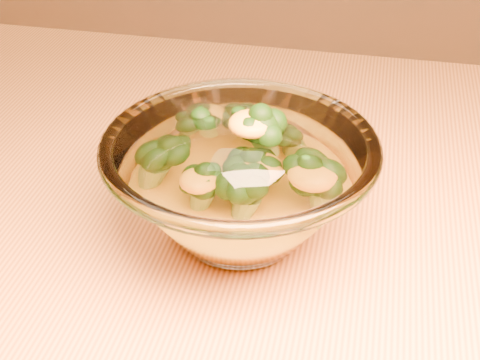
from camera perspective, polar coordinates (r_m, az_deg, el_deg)
table at (r=0.70m, az=5.74°, el=-10.14°), size 1.20×0.80×0.75m
glass_bowl at (r=0.59m, az=-0.00°, el=-0.42°), size 0.24×0.24×0.11m
cheese_sauce at (r=0.60m, az=-0.00°, el=-2.16°), size 0.14×0.14×0.04m
broccoli_heap at (r=0.59m, az=-0.02°, el=1.76°), size 0.17×0.14×0.09m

